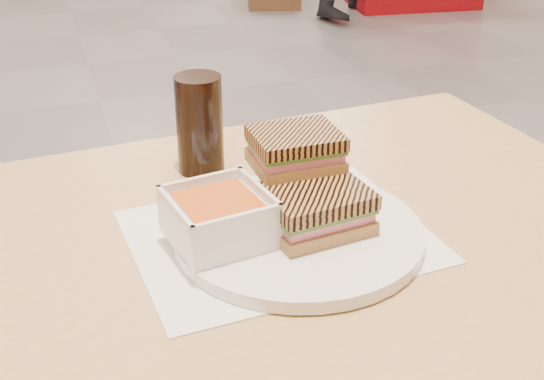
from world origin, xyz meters
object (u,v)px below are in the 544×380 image
object	(u,v)px
panini_lower	(315,209)
cola_glass	(200,125)
plate	(298,233)
main_table	(200,331)
soup_bowl	(219,220)

from	to	relation	value
panini_lower	cola_glass	world-z (taller)	cola_glass
cola_glass	plate	bearing A→B (deg)	-73.77
cola_glass	main_table	bearing A→B (deg)	-105.06
soup_bowl	main_table	bearing A→B (deg)	173.49
plate	soup_bowl	distance (m)	0.10
soup_bowl	cola_glass	distance (m)	0.23
main_table	soup_bowl	distance (m)	0.16
plate	soup_bowl	bearing A→B (deg)	176.91
soup_bowl	cola_glass	world-z (taller)	cola_glass
plate	panini_lower	xyz separation A→B (m)	(0.02, -0.01, 0.03)
plate	soup_bowl	xyz separation A→B (m)	(-0.10, 0.01, 0.03)
plate	soup_bowl	size ratio (longest dim) A/B	2.38
plate	soup_bowl	world-z (taller)	soup_bowl
main_table	soup_bowl	xyz separation A→B (m)	(0.03, -0.00, 0.16)
soup_bowl	panini_lower	bearing A→B (deg)	-6.05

